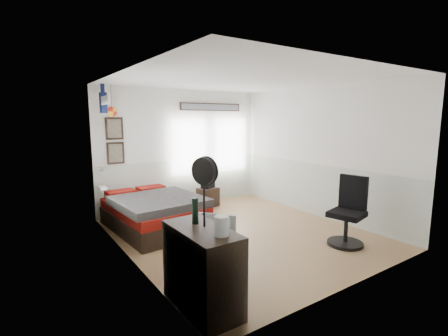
{
  "coord_description": "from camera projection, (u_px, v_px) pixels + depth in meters",
  "views": [
    {
      "loc": [
        -3.39,
        -4.48,
        2.06
      ],
      "look_at": [
        -0.1,
        0.4,
        1.15
      ],
      "focal_mm": 26.0,
      "sensor_mm": 36.0,
      "label": 1
    }
  ],
  "objects": [
    {
      "name": "nightstand",
      "position": [
        208.0,
        197.0,
        7.62
      ],
      "size": [
        0.5,
        0.43,
        0.44
      ],
      "primitive_type": "cube",
      "rotation": [
        0.0,
        0.0,
        0.19
      ],
      "color": "black",
      "rests_on": "ground_plane"
    },
    {
      "name": "armchair",
      "position": [
        208.0,
        239.0,
        4.73
      ],
      "size": [
        0.95,
        0.95,
        0.63
      ],
      "primitive_type": "imported",
      "rotation": [
        0.0,
        0.0,
        0.65
      ],
      "color": "gray",
      "rests_on": "ground_plane"
    },
    {
      "name": "bottle",
      "position": [
        195.0,
        211.0,
        3.57
      ],
      "size": [
        0.07,
        0.07,
        0.29
      ],
      "primitive_type": "cylinder",
      "color": "black",
      "rests_on": "dresser"
    },
    {
      "name": "kettle",
      "position": [
        221.0,
        226.0,
        3.21
      ],
      "size": [
        0.17,
        0.15,
        0.2
      ],
      "rotation": [
        0.0,
        0.0,
        0.13
      ],
      "color": "silver",
      "rests_on": "dresser"
    },
    {
      "name": "black_bag",
      "position": [
        208.0,
        184.0,
        7.57
      ],
      "size": [
        0.36,
        0.31,
        0.18
      ],
      "primitive_type": "cube",
      "rotation": [
        0.0,
        0.0,
        0.41
      ],
      "color": "black",
      "rests_on": "nightstand"
    },
    {
      "name": "bed",
      "position": [
        154.0,
        213.0,
        6.06
      ],
      "size": [
        1.54,
        2.07,
        0.63
      ],
      "rotation": [
        0.0,
        0.0,
        0.07
      ],
      "color": "black",
      "rests_on": "ground_plane"
    },
    {
      "name": "ground_plane",
      "position": [
        241.0,
        233.0,
        5.86
      ],
      "size": [
        4.0,
        4.5,
        0.01
      ],
      "primitive_type": "cube",
      "color": "#997850"
    },
    {
      "name": "stand_fan",
      "position": [
        205.0,
        172.0,
        3.42
      ],
      "size": [
        0.19,
        0.3,
        0.76
      ],
      "rotation": [
        0.0,
        0.0,
        0.38
      ],
      "color": "black",
      "rests_on": "dresser"
    },
    {
      "name": "room_shell",
      "position": [
        232.0,
        144.0,
        5.72
      ],
      "size": [
        4.02,
        4.52,
        2.71
      ],
      "color": "silver",
      "rests_on": "ground_plane"
    },
    {
      "name": "wall_decor",
      "position": [
        140.0,
        116.0,
        6.53
      ],
      "size": [
        3.55,
        1.32,
        1.44
      ],
      "color": "#342318",
      "rests_on": "room_shell"
    },
    {
      "name": "dresser",
      "position": [
        202.0,
        268.0,
        3.5
      ],
      "size": [
        0.48,
        1.0,
        0.9
      ],
      "primitive_type": "cube",
      "color": "black",
      "rests_on": "ground_plane"
    },
    {
      "name": "task_chair",
      "position": [
        348.0,
        217.0,
        5.29
      ],
      "size": [
        0.6,
        0.6,
        1.13
      ],
      "rotation": [
        0.0,
        0.0,
        0.23
      ],
      "color": "black",
      "rests_on": "ground_plane"
    }
  ]
}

